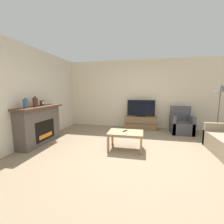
# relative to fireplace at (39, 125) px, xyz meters

# --- Properties ---
(ground_plane) EXTENTS (24.00, 24.00, 0.00)m
(ground_plane) POSITION_rel_fireplace_xyz_m (2.70, -0.21, -0.54)
(ground_plane) COLOR #89755B
(wall_back) EXTENTS (12.00, 0.06, 2.70)m
(wall_back) POSITION_rel_fireplace_xyz_m (2.70, 2.55, 0.81)
(wall_back) COLOR beige
(wall_back) RESTS_ON ground
(wall_left) EXTENTS (0.06, 12.00, 2.70)m
(wall_left) POSITION_rel_fireplace_xyz_m (-0.22, -0.21, 0.81)
(wall_left) COLOR beige
(wall_left) RESTS_ON ground
(fireplace) EXTENTS (0.49, 1.56, 1.06)m
(fireplace) POSITION_rel_fireplace_xyz_m (0.00, 0.00, 0.00)
(fireplace) COLOR #564C47
(fireplace) RESTS_ON ground
(mantel_vase_left) EXTENTS (0.11, 0.11, 0.26)m
(mantel_vase_left) POSITION_rel_fireplace_xyz_m (0.02, -0.47, 0.64)
(mantel_vase_left) COLOR #385670
(mantel_vase_left) RESTS_ON fireplace
(mantel_vase_centre_left) EXTENTS (0.14, 0.14, 0.28)m
(mantel_vase_centre_left) POSITION_rel_fireplace_xyz_m (0.02, -0.12, 0.65)
(mantel_vase_centre_left) COLOR #512D23
(mantel_vase_centre_left) RESTS_ON fireplace
(mantel_clock) EXTENTS (0.08, 0.11, 0.15)m
(mantel_clock) POSITION_rel_fireplace_xyz_m (0.02, 0.16, 0.60)
(mantel_clock) COLOR brown
(mantel_clock) RESTS_ON fireplace
(tv_stand) EXTENTS (1.21, 0.45, 0.49)m
(tv_stand) POSITION_rel_fireplace_xyz_m (2.78, 2.26, -0.29)
(tv_stand) COLOR brown
(tv_stand) RESTS_ON ground
(tv) EXTENTS (1.06, 0.18, 0.64)m
(tv) POSITION_rel_fireplace_xyz_m (2.78, 2.25, 0.26)
(tv) COLOR black
(tv) RESTS_ON tv_stand
(armchair) EXTENTS (0.70, 0.76, 0.94)m
(armchair) POSITION_rel_fireplace_xyz_m (4.20, 1.97, -0.24)
(armchair) COLOR #4C4C51
(armchair) RESTS_ON ground
(coffee_table) EXTENTS (0.87, 0.60, 0.45)m
(coffee_table) POSITION_rel_fireplace_xyz_m (2.45, 0.06, -0.15)
(coffee_table) COLOR #A37F56
(coffee_table) RESTS_ON ground
(remote) EXTENTS (0.11, 0.15, 0.02)m
(remote) POSITION_rel_fireplace_xyz_m (2.42, 0.12, -0.08)
(remote) COLOR black
(remote) RESTS_ON coffee_table
(floor_lamp) EXTENTS (0.34, 0.34, 1.68)m
(floor_lamp) POSITION_rel_fireplace_xyz_m (4.99, 1.17, 0.93)
(floor_lamp) COLOR black
(floor_lamp) RESTS_ON ground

